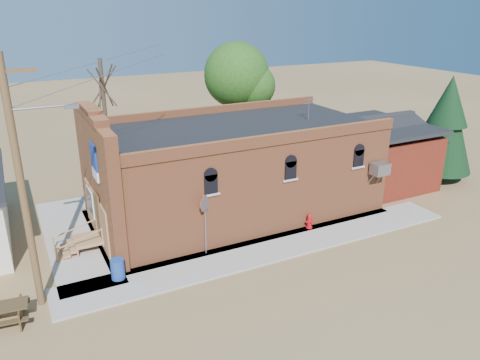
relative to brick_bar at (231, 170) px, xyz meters
name	(u,v)px	position (x,y,z in m)	size (l,w,h in m)	color
ground	(253,266)	(-1.64, -5.49, -2.34)	(120.00, 120.00, 0.00)	brown
sidewalk_south	(273,248)	(-0.14, -4.59, -2.30)	(19.00, 2.20, 0.08)	#9E9991
sidewalk_west	(75,238)	(-7.94, 0.51, -2.30)	(2.60, 10.00, 0.08)	#9E9991
brick_bar	(231,170)	(0.00, 0.00, 0.00)	(16.40, 7.97, 6.30)	#A85733
red_shed	(376,147)	(9.86, 0.01, -0.07)	(5.40, 6.40, 4.30)	#501A0D
utility_pole	(23,182)	(-9.79, -4.29, 2.43)	(3.12, 0.26, 9.00)	#4F361F
tree_bare_near	(102,85)	(-4.64, 7.51, 3.62)	(2.80, 2.80, 7.65)	#4C372B
tree_leafy	(237,75)	(4.36, 8.01, 3.59)	(4.40, 4.40, 8.15)	#4C372B
evergreen_tree	(447,122)	(13.86, -1.49, 1.37)	(3.60, 3.60, 6.50)	#4C372B
fire_hydrant	(309,221)	(2.46, -3.70, -1.89)	(0.44, 0.43, 0.75)	#B00A12
stop_sign	(205,209)	(-3.02, -3.69, -0.15)	(0.61, 0.53, 2.75)	gray
trash_barrel	(118,269)	(-6.94, -3.99, -1.84)	(0.54, 0.54, 0.83)	navy
picnic_table	(1,313)	(-11.14, -4.99, -1.86)	(1.88, 1.49, 0.73)	#43311B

